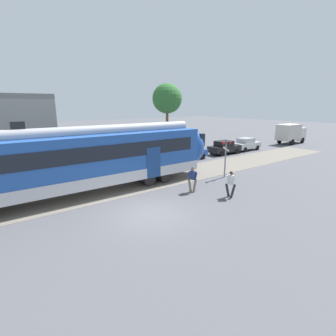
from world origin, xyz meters
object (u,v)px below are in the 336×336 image
Objects in this scene: parked_car_blue at (189,152)px; box_truck at (291,133)px; pedestrian_navy at (192,178)px; parked_car_black at (224,147)px; crossing_signal at (226,152)px; parked_car_silver at (246,144)px; pedestrian_white at (231,182)px.

parked_car_blue is 0.77× the size of box_truck.
pedestrian_navy is 14.24m from parked_car_black.
parked_car_black is 10.07m from crossing_signal.
parked_car_black is 0.77× the size of box_truck.
parked_car_silver is 1.34× the size of crossing_signal.
pedestrian_navy is 4.71m from crossing_signal.
pedestrian_white is at bearing -158.59° from box_truck.
pedestrian_white is 11.35m from parked_car_blue.
parked_car_blue is 1.35× the size of crossing_signal.
pedestrian_navy is 17.85m from parked_car_silver.
parked_car_silver is at bearing -0.03° from parked_car_blue.
parked_car_black is (11.94, 7.75, -0.18)m from pedestrian_navy.
parked_car_blue is (6.57, 7.84, -0.18)m from pedestrian_navy.
pedestrian_white reaches higher than parked_car_silver.
parked_car_black is (5.37, -0.09, 0.00)m from parked_car_blue.
parked_car_blue is at bearing 179.97° from parked_car_silver.
pedestrian_white is 0.56× the size of crossing_signal.
parked_car_silver is 0.76× the size of box_truck.
parked_car_silver is at bearing 26.05° from pedestrian_navy.
pedestrian_white reaches higher than parked_car_blue.
pedestrian_navy is 1.00× the size of pedestrian_white.
crossing_signal is at bearing -149.90° from parked_car_silver.
parked_car_blue is at bearing 179.01° from parked_car_black.
crossing_signal is at bearing 45.29° from pedestrian_white.
parked_car_blue is (5.36, 10.00, -0.18)m from pedestrian_white.
crossing_signal is at bearing -138.49° from parked_car_black.
pedestrian_white is 0.41× the size of parked_car_black.
crossing_signal is (-21.42, -6.39, 0.44)m from box_truck.
pedestrian_white is 0.32× the size of box_truck.
parked_car_black is at bearing -0.99° from parked_car_blue.
box_truck is at bearing -0.98° from parked_car_blue.
parked_car_black is 1.35× the size of crossing_signal.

